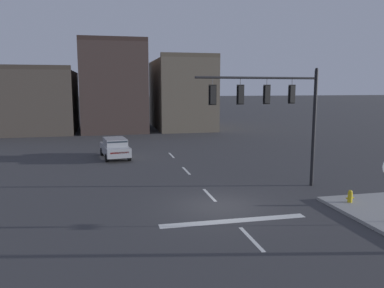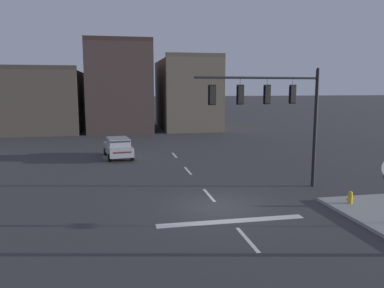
# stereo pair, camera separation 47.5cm
# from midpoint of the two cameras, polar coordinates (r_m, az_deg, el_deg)

# --- Properties ---
(ground_plane) EXTENTS (400.00, 400.00, 0.00)m
(ground_plane) POSITION_cam_midpoint_polar(r_m,az_deg,el_deg) (18.51, 4.76, -9.24)
(ground_plane) COLOR #353538
(stop_bar_paint) EXTENTS (6.40, 0.50, 0.01)m
(stop_bar_paint) POSITION_cam_midpoint_polar(r_m,az_deg,el_deg) (16.70, 6.69, -11.26)
(stop_bar_paint) COLOR silver
(stop_bar_paint) RESTS_ON ground
(lane_centreline) EXTENTS (0.16, 26.40, 0.01)m
(lane_centreline) POSITION_cam_midpoint_polar(r_m,az_deg,el_deg) (20.36, 3.20, -7.56)
(lane_centreline) COLOR silver
(lane_centreline) RESTS_ON ground
(signal_mast_near_side) EXTENTS (7.19, 1.06, 6.65)m
(signal_mast_near_side) POSITION_cam_midpoint_polar(r_m,az_deg,el_deg) (21.13, 13.01, 5.72)
(signal_mast_near_side) COLOR black
(signal_mast_near_side) RESTS_ON ground
(car_lot_nearside) EXTENTS (2.36, 4.61, 1.61)m
(car_lot_nearside) POSITION_cam_midpoint_polar(r_m,az_deg,el_deg) (31.00, -10.45, -0.48)
(car_lot_nearside) COLOR #9EA0A5
(car_lot_nearside) RESTS_ON ground
(fire_hydrant) EXTENTS (0.40, 0.30, 0.75)m
(fire_hydrant) POSITION_cam_midpoint_polar(r_m,az_deg,el_deg) (19.98, 22.99, -7.59)
(fire_hydrant) COLOR gold
(fire_hydrant) RESTS_ON ground
(building_row) EXTENTS (28.93, 13.00, 11.23)m
(building_row) POSITION_cam_midpoint_polar(r_m,az_deg,el_deg) (51.31, -11.63, 7.15)
(building_row) COLOR brown
(building_row) RESTS_ON ground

